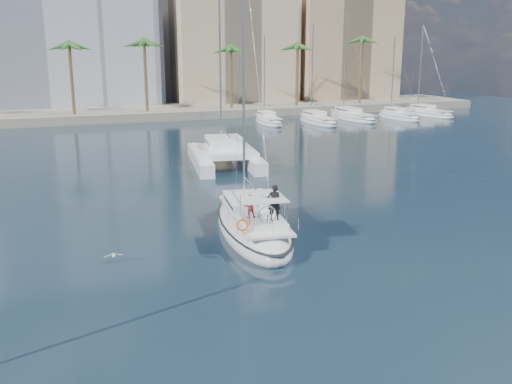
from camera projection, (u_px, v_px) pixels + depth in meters
name	position (u px, v px, depth m)	size (l,w,h in m)	color
ground	(239.00, 260.00, 28.44)	(160.00, 160.00, 0.00)	black
quay	(107.00, 114.00, 83.72)	(120.00, 14.00, 1.20)	gray
building_modern	(13.00, 21.00, 87.26)	(42.00, 16.00, 28.00)	white
building_beige	(230.00, 47.00, 96.90)	(20.00, 14.00, 20.00)	tan
building_tan_right	(340.00, 53.00, 102.02)	(18.00, 12.00, 18.00)	tan
palm_centre	(105.00, 46.00, 77.66)	(3.60, 3.60, 12.30)	brown
palm_right	(329.00, 46.00, 89.03)	(3.60, 3.60, 12.30)	brown
main_sloop	(253.00, 225.00, 32.26)	(5.04, 11.70, 16.83)	white
catamaran	(224.00, 152.00, 50.82)	(7.15, 11.84, 16.35)	white
seagull	(114.00, 255.00, 27.90)	(0.94, 0.40, 0.17)	silver
moored_yacht_a	(268.00, 124.00, 77.83)	(2.72, 9.35, 11.90)	white
moored_yacht_b	(318.00, 123.00, 78.19)	(3.14, 10.78, 13.72)	white
moored_yacht_c	(352.00, 119.00, 82.18)	(3.55, 12.21, 15.54)	white
moored_yacht_d	(398.00, 119.00, 82.53)	(2.72, 9.35, 11.90)	white
moored_yacht_e	(427.00, 116.00, 86.52)	(3.14, 10.78, 13.72)	white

